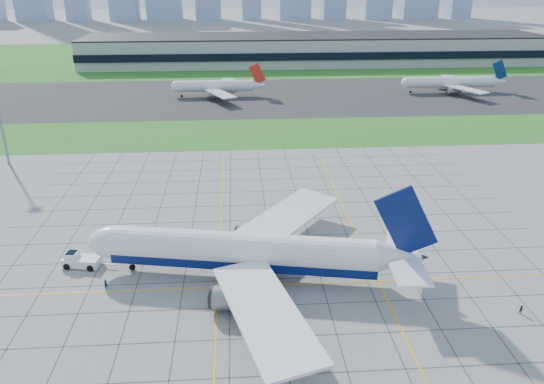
% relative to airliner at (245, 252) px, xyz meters
% --- Properties ---
extents(ground, '(1400.00, 1400.00, 0.00)m').
position_rel_airliner_xyz_m(ground, '(5.13, -0.88, -5.19)').
color(ground, gray).
rests_on(ground, ground).
extents(grass_median, '(700.00, 35.00, 0.04)m').
position_rel_airliner_xyz_m(grass_median, '(5.13, 89.12, -5.17)').
color(grass_median, '#267722').
rests_on(grass_median, ground).
extents(asphalt_taxiway, '(700.00, 75.00, 0.04)m').
position_rel_airliner_xyz_m(asphalt_taxiway, '(5.13, 144.12, -5.16)').
color(asphalt_taxiway, '#383838').
rests_on(asphalt_taxiway, ground).
extents(grass_far, '(700.00, 145.00, 0.04)m').
position_rel_airliner_xyz_m(grass_far, '(5.13, 254.12, -5.17)').
color(grass_far, '#267722').
rests_on(grass_far, ground).
extents(apron_markings, '(120.00, 130.00, 0.03)m').
position_rel_airliner_xyz_m(apron_markings, '(5.56, 10.21, -5.17)').
color(apron_markings, '#474744').
rests_on(apron_markings, ground).
extents(terminal, '(260.00, 43.00, 15.80)m').
position_rel_airliner_xyz_m(terminal, '(45.13, 228.99, 2.71)').
color(terminal, '#B7B7B2').
rests_on(terminal, ground).
extents(airliner, '(59.70, 59.92, 18.96)m').
position_rel_airliner_xyz_m(airliner, '(0.00, 0.00, 0.00)').
color(airliner, white).
rests_on(airliner, ground).
extents(pushback_tug, '(9.95, 4.48, 2.73)m').
position_rel_airliner_xyz_m(pushback_tug, '(-30.23, 6.07, -3.97)').
color(pushback_tug, white).
rests_on(pushback_tug, ground).
extents(crew_near, '(0.73, 0.76, 1.76)m').
position_rel_airliner_xyz_m(crew_near, '(-23.91, -1.87, -4.31)').
color(crew_near, black).
rests_on(crew_near, ground).
extents(crew_far, '(0.86, 0.72, 1.60)m').
position_rel_airliner_xyz_m(crew_far, '(43.12, -13.88, -4.38)').
color(crew_far, black).
rests_on(crew_far, ground).
extents(distant_jet_1, '(37.98, 42.66, 14.08)m').
position_rel_airliner_xyz_m(distant_jet_1, '(-8.86, 145.58, -0.70)').
color(distant_jet_1, white).
rests_on(distant_jet_1, ground).
extents(distant_jet_2, '(44.95, 42.66, 14.08)m').
position_rel_airliner_xyz_m(distant_jet_2, '(94.12, 146.72, -0.70)').
color(distant_jet_2, white).
rests_on(distant_jet_2, ground).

